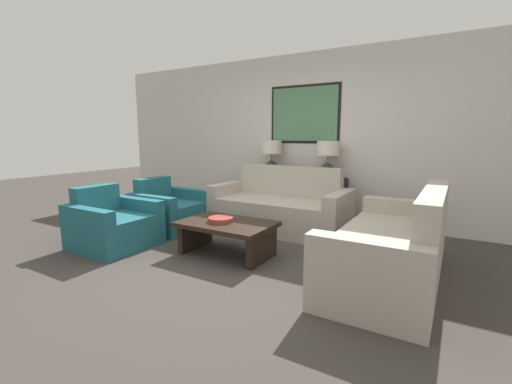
{
  "coord_description": "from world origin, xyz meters",
  "views": [
    {
      "loc": [
        2.2,
        -2.87,
        1.37
      ],
      "look_at": [
        -0.01,
        0.85,
        0.65
      ],
      "focal_mm": 24.0,
      "sensor_mm": 36.0,
      "label": 1
    }
  ],
  "objects_px": {
    "decorative_bowl": "(221,219)",
    "armchair_near_back_wall": "(169,211)",
    "couch_by_back_wall": "(280,209)",
    "armchair_near_camera": "(113,225)",
    "console_table": "(297,198)",
    "coffee_table": "(227,231)",
    "table_lamp_left": "(271,153)",
    "table_lamp_right": "(328,154)",
    "couch_by_side": "(393,249)"
  },
  "relations": [
    {
      "from": "table_lamp_left",
      "to": "couch_by_side",
      "type": "distance_m",
      "value": 2.89
    },
    {
      "from": "couch_by_back_wall",
      "to": "table_lamp_right",
      "type": "bearing_deg",
      "value": 52.47
    },
    {
      "from": "table_lamp_right",
      "to": "console_table",
      "type": "bearing_deg",
      "value": 180.0
    },
    {
      "from": "table_lamp_left",
      "to": "couch_by_back_wall",
      "type": "height_order",
      "value": "table_lamp_left"
    },
    {
      "from": "armchair_near_back_wall",
      "to": "couch_by_back_wall",
      "type": "bearing_deg",
      "value": 29.22
    },
    {
      "from": "couch_by_back_wall",
      "to": "console_table",
      "type": "bearing_deg",
      "value": 90.0
    },
    {
      "from": "couch_by_side",
      "to": "coffee_table",
      "type": "height_order",
      "value": "couch_by_side"
    },
    {
      "from": "console_table",
      "to": "armchair_near_camera",
      "type": "xyz_separation_m",
      "value": [
        -1.43,
        -2.38,
        -0.1
      ]
    },
    {
      "from": "console_table",
      "to": "coffee_table",
      "type": "xyz_separation_m",
      "value": [
        -0.04,
        -1.9,
        -0.08
      ]
    },
    {
      "from": "couch_by_back_wall",
      "to": "armchair_near_camera",
      "type": "xyz_separation_m",
      "value": [
        -1.43,
        -1.75,
        -0.04
      ]
    },
    {
      "from": "table_lamp_right",
      "to": "couch_by_back_wall",
      "type": "xyz_separation_m",
      "value": [
        -0.48,
        -0.63,
        -0.78
      ]
    },
    {
      "from": "couch_by_back_wall",
      "to": "armchair_near_camera",
      "type": "relative_size",
      "value": 2.3
    },
    {
      "from": "couch_by_side",
      "to": "decorative_bowl",
      "type": "xyz_separation_m",
      "value": [
        -1.83,
        -0.24,
        0.11
      ]
    },
    {
      "from": "couch_by_back_wall",
      "to": "decorative_bowl",
      "type": "xyz_separation_m",
      "value": [
        -0.1,
        -1.3,
        0.11
      ]
    },
    {
      "from": "decorative_bowl",
      "to": "couch_by_side",
      "type": "bearing_deg",
      "value": 7.53
    },
    {
      "from": "decorative_bowl",
      "to": "armchair_near_back_wall",
      "type": "relative_size",
      "value": 0.33
    },
    {
      "from": "couch_by_back_wall",
      "to": "coffee_table",
      "type": "bearing_deg",
      "value": -91.69
    },
    {
      "from": "couch_by_side",
      "to": "decorative_bowl",
      "type": "distance_m",
      "value": 1.85
    },
    {
      "from": "table_lamp_right",
      "to": "coffee_table",
      "type": "bearing_deg",
      "value": -105.32
    },
    {
      "from": "couch_by_back_wall",
      "to": "armchair_near_back_wall",
      "type": "bearing_deg",
      "value": -150.78
    },
    {
      "from": "console_table",
      "to": "table_lamp_left",
      "type": "height_order",
      "value": "table_lamp_left"
    },
    {
      "from": "console_table",
      "to": "decorative_bowl",
      "type": "distance_m",
      "value": 1.93
    },
    {
      "from": "table_lamp_left",
      "to": "armchair_near_camera",
      "type": "height_order",
      "value": "table_lamp_left"
    },
    {
      "from": "console_table",
      "to": "table_lamp_right",
      "type": "height_order",
      "value": "table_lamp_right"
    },
    {
      "from": "table_lamp_left",
      "to": "console_table",
      "type": "bearing_deg",
      "value": 0.0
    },
    {
      "from": "armchair_near_camera",
      "to": "coffee_table",
      "type": "bearing_deg",
      "value": 18.78
    },
    {
      "from": "console_table",
      "to": "decorative_bowl",
      "type": "height_order",
      "value": "console_table"
    },
    {
      "from": "table_lamp_left",
      "to": "couch_by_side",
      "type": "xyz_separation_m",
      "value": [
        2.21,
        -1.69,
        -0.78
      ]
    },
    {
      "from": "console_table",
      "to": "table_lamp_left",
      "type": "relative_size",
      "value": 2.74
    },
    {
      "from": "console_table",
      "to": "armchair_near_camera",
      "type": "distance_m",
      "value": 2.77
    },
    {
      "from": "armchair_near_back_wall",
      "to": "coffee_table",
      "type": "bearing_deg",
      "value": -18.78
    },
    {
      "from": "console_table",
      "to": "decorative_bowl",
      "type": "relative_size",
      "value": 5.3
    },
    {
      "from": "decorative_bowl",
      "to": "armchair_near_camera",
      "type": "distance_m",
      "value": 1.41
    },
    {
      "from": "couch_by_back_wall",
      "to": "coffee_table",
      "type": "distance_m",
      "value": 1.27
    },
    {
      "from": "couch_by_side",
      "to": "couch_by_back_wall",
      "type": "bearing_deg",
      "value": 148.55
    },
    {
      "from": "table_lamp_left",
      "to": "couch_by_side",
      "type": "bearing_deg",
      "value": -37.32
    },
    {
      "from": "table_lamp_right",
      "to": "couch_by_back_wall",
      "type": "relative_size",
      "value": 0.28
    },
    {
      "from": "armchair_near_back_wall",
      "to": "armchair_near_camera",
      "type": "bearing_deg",
      "value": -90.0
    },
    {
      "from": "table_lamp_right",
      "to": "coffee_table",
      "type": "height_order",
      "value": "table_lamp_right"
    },
    {
      "from": "table_lamp_left",
      "to": "decorative_bowl",
      "type": "relative_size",
      "value": 1.93
    },
    {
      "from": "table_lamp_right",
      "to": "decorative_bowl",
      "type": "distance_m",
      "value": 2.13
    },
    {
      "from": "console_table",
      "to": "couch_by_back_wall",
      "type": "height_order",
      "value": "couch_by_back_wall"
    },
    {
      "from": "table_lamp_left",
      "to": "armchair_near_camera",
      "type": "bearing_deg",
      "value": -111.71
    },
    {
      "from": "decorative_bowl",
      "to": "table_lamp_left",
      "type": "bearing_deg",
      "value": 101.2
    },
    {
      "from": "console_table",
      "to": "coffee_table",
      "type": "bearing_deg",
      "value": -91.13
    },
    {
      "from": "couch_by_side",
      "to": "armchair_near_back_wall",
      "type": "relative_size",
      "value": 2.3
    },
    {
      "from": "coffee_table",
      "to": "armchair_near_back_wall",
      "type": "distance_m",
      "value": 1.47
    },
    {
      "from": "table_lamp_left",
      "to": "couch_by_side",
      "type": "relative_size",
      "value": 0.28
    },
    {
      "from": "couch_by_back_wall",
      "to": "armchair_near_back_wall",
      "type": "relative_size",
      "value": 2.3
    },
    {
      "from": "armchair_near_camera",
      "to": "couch_by_side",
      "type": "bearing_deg",
      "value": 12.28
    }
  ]
}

